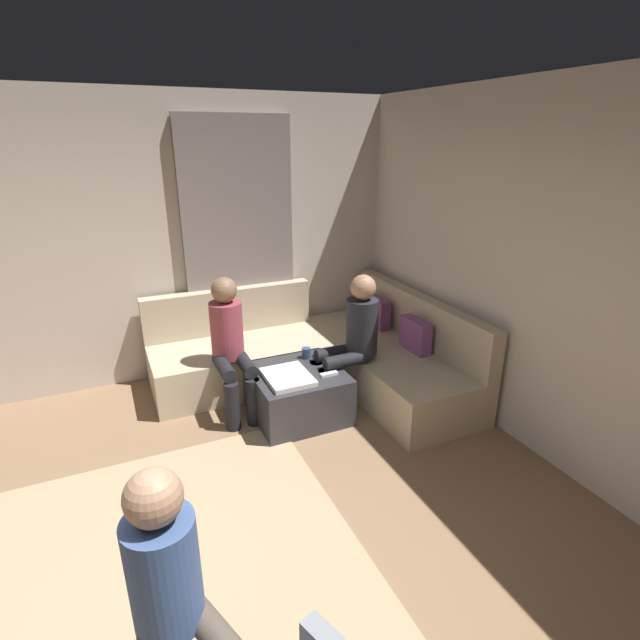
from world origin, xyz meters
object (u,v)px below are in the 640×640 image
ottoman (297,393)px  coffee_mug (306,353)px  game_remote (329,374)px  person_on_armchair (178,600)px  sectional_couch (324,356)px  person_on_couch_back (352,336)px  person_on_couch_side (230,342)px

ottoman → coffee_mug: 0.38m
ottoman → game_remote: game_remote is taller
game_remote → person_on_armchair: size_ratio=0.13×
sectional_couch → person_on_armchair: person_on_armchair is taller
person_on_couch_back → person_on_couch_side: 1.05m
sectional_couch → person_on_armchair: 3.07m
sectional_couch → ottoman: 0.66m
ottoman → sectional_couch: bearing=134.5°
game_remote → person_on_couch_side: size_ratio=0.12×
sectional_couch → coffee_mug: sectional_couch is taller
game_remote → person_on_couch_side: bearing=-125.3°
sectional_couch → game_remote: 0.71m
sectional_couch → person_on_couch_back: (0.46, 0.06, 0.38)m
sectional_couch → person_on_couch_back: size_ratio=2.12×
ottoman → person_on_armchair: 2.44m
person_on_couch_side → person_on_armchair: (2.34, -0.81, -0.01)m
coffee_mug → person_on_couch_side: size_ratio=0.08×
sectional_couch → person_on_armchair: size_ratio=2.16×
ottoman → game_remote: bearing=50.7°
sectional_couch → ottoman: (0.46, -0.47, -0.07)m
person_on_couch_side → person_on_couch_back: bearing=162.6°
sectional_couch → game_remote: bearing=-21.3°
ottoman → person_on_couch_back: bearing=90.0°
game_remote → person_on_couch_side: person_on_couch_side is taller
person_on_couch_side → game_remote: bearing=144.7°
coffee_mug → game_remote: 0.40m
sectional_couch → person_on_couch_back: person_on_couch_back is taller
sectional_couch → game_remote: sectional_couch is taller
coffee_mug → person_on_couch_side: (-0.10, -0.66, 0.19)m
sectional_couch → game_remote: size_ratio=17.00×
ottoman → person_on_couch_side: bearing=-123.3°
game_remote → person_on_couch_back: person_on_couch_back is taller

